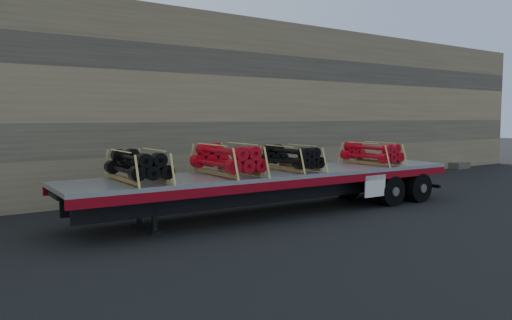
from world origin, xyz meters
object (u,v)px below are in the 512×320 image
(bundle_midfront, at_px, (227,160))
(trailer, at_px, (277,192))
(bundle_rear, at_px, (371,154))
(bundle_front, at_px, (138,166))
(bundle_midrear, at_px, (291,158))

(bundle_midfront, bearing_deg, trailer, 0.00)
(trailer, height_order, bundle_rear, bundle_rear)
(trailer, distance_m, bundle_midfront, 2.08)
(bundle_midfront, distance_m, bundle_rear, 5.92)
(trailer, bearing_deg, bundle_rear, 0.00)
(bundle_front, height_order, bundle_rear, bundle_front)
(bundle_midfront, height_order, bundle_rear, bundle_midfront)
(bundle_midfront, xyz_separation_m, bundle_rear, (5.91, -0.28, -0.06))
(trailer, height_order, bundle_midrear, bundle_midrear)
(bundle_midfront, distance_m, bundle_midrear, 2.31)
(bundle_front, height_order, bundle_midrear, bundle_front)
(bundle_front, relative_size, bundle_midfront, 0.91)
(bundle_midrear, bearing_deg, bundle_rear, 0.00)
(bundle_rear, bearing_deg, bundle_midfront, -180.00)
(bundle_front, xyz_separation_m, bundle_midfront, (2.69, -0.13, 0.04))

